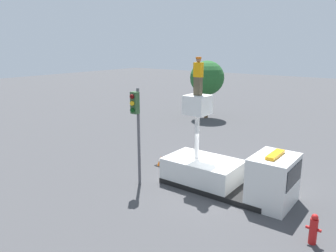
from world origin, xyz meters
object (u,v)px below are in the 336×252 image
Objects in this scene: worker at (198,76)px; traffic_light_pole at (136,118)px; bucket_truck at (228,173)px; tree_left_bg at (207,78)px; traffic_cone_rear at (161,161)px; fire_hydrant at (313,229)px.

worker reaches higher than traffic_light_pole.
traffic_light_pole is (-3.81, -1.97, 2.45)m from bucket_truck.
traffic_cone_rear is at bearing -70.58° from tree_left_bg.
tree_left_bg is at bearing 118.60° from worker.
worker is 7.82m from fire_hydrant.
worker is 0.33× the size of tree_left_bg.
traffic_light_pole is at bearing -136.82° from worker.
fire_hydrant is at bearing -49.09° from tree_left_bg.
tree_left_bg reaches higher than bucket_truck.
bucket_truck is at bearing -9.33° from traffic_cone_rear.
tree_left_bg is at bearing 124.04° from bucket_truck.
traffic_light_pole reaches higher than fire_hydrant.
worker is 5.73m from traffic_cone_rear.
fire_hydrant is (4.23, -2.00, -0.34)m from bucket_truck.
worker is at bearing -14.85° from traffic_cone_rear.
fire_hydrant is at bearing -25.28° from bucket_truck.
fire_hydrant is 9.15m from traffic_cone_rear.
traffic_cone_rear is 0.11× the size of tree_left_bg.
traffic_light_pole is 0.89× the size of tree_left_bg.
traffic_cone_rear is at bearing 162.59° from fire_hydrant.
tree_left_bg is at bearing 130.91° from fire_hydrant.
tree_left_bg is (-7.15, 13.11, -1.55)m from worker.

